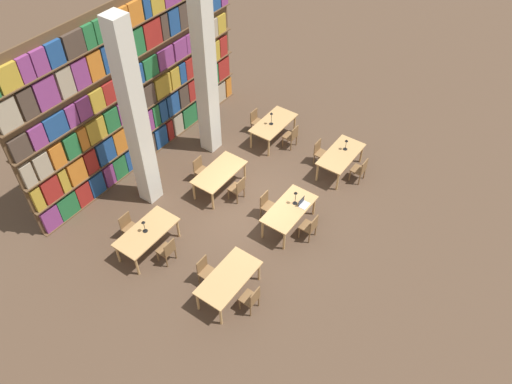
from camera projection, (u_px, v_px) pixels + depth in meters
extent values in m
plane|color=#4C3828|center=(253.00, 206.00, 15.45)|extent=(40.00, 40.00, 0.00)
cube|color=brown|center=(137.00, 85.00, 15.28)|extent=(9.02, 0.06, 5.50)
cube|color=brown|center=(151.00, 153.00, 17.21)|extent=(9.02, 0.35, 0.03)
cube|color=#84387A|center=(50.00, 218.00, 14.53)|extent=(0.55, 0.20, 0.76)
cube|color=#236B38|center=(67.00, 205.00, 14.88)|extent=(0.65, 0.20, 0.76)
cube|color=maroon|center=(83.00, 194.00, 15.23)|extent=(0.49, 0.20, 0.76)
cube|color=navy|center=(96.00, 184.00, 15.54)|extent=(0.51, 0.20, 0.76)
cube|color=#84387A|center=(108.00, 175.00, 15.83)|extent=(0.37, 0.20, 0.76)
cube|color=#236B38|center=(119.00, 167.00, 16.10)|extent=(0.50, 0.20, 0.76)
cube|color=navy|center=(129.00, 160.00, 16.35)|extent=(0.33, 0.20, 0.76)
cube|color=#B7932D|center=(140.00, 151.00, 16.66)|extent=(0.67, 0.20, 0.76)
cube|color=#47382D|center=(151.00, 143.00, 16.94)|extent=(0.26, 0.20, 0.76)
cube|color=navy|center=(160.00, 137.00, 17.21)|extent=(0.54, 0.20, 0.76)
cube|color=maroon|center=(169.00, 130.00, 17.47)|extent=(0.26, 0.20, 0.76)
cube|color=tan|center=(177.00, 124.00, 17.71)|extent=(0.45, 0.20, 0.76)
cube|color=#236B38|center=(189.00, 115.00, 18.08)|extent=(0.69, 0.20, 0.76)
cube|color=navy|center=(201.00, 106.00, 18.47)|extent=(0.59, 0.20, 0.76)
cube|color=navy|center=(210.00, 99.00, 18.81)|extent=(0.42, 0.20, 0.76)
cube|color=tan|center=(219.00, 92.00, 19.11)|extent=(0.55, 0.20, 0.76)
cube|color=orange|center=(227.00, 86.00, 19.40)|extent=(0.31, 0.20, 0.76)
cube|color=brown|center=(147.00, 132.00, 16.56)|extent=(9.02, 0.35, 0.03)
cube|color=#B7932D|center=(37.00, 199.00, 13.80)|extent=(0.28, 0.20, 0.78)
cube|color=maroon|center=(50.00, 189.00, 14.06)|extent=(0.54, 0.20, 0.78)
cube|color=#B7932D|center=(63.00, 180.00, 14.32)|extent=(0.25, 0.20, 0.78)
cube|color=orange|center=(76.00, 171.00, 14.60)|extent=(0.56, 0.20, 0.78)
cube|color=maroon|center=(90.00, 161.00, 14.90)|extent=(0.40, 0.20, 0.78)
cube|color=navy|center=(105.00, 151.00, 15.24)|extent=(0.64, 0.20, 0.78)
cube|color=orange|center=(119.00, 141.00, 15.58)|extent=(0.47, 0.20, 0.78)
cube|color=orange|center=(133.00, 131.00, 15.94)|extent=(0.67, 0.20, 0.78)
cube|color=#84387A|center=(147.00, 121.00, 16.29)|extent=(0.45, 0.20, 0.78)
cube|color=#236B38|center=(155.00, 116.00, 16.52)|extent=(0.27, 0.20, 0.78)
cube|color=navy|center=(162.00, 111.00, 16.71)|extent=(0.31, 0.20, 0.78)
cube|color=navy|center=(172.00, 104.00, 17.00)|extent=(0.55, 0.20, 0.78)
cube|color=#47382D|center=(183.00, 96.00, 17.32)|extent=(0.43, 0.20, 0.78)
cube|color=maroon|center=(190.00, 91.00, 17.55)|extent=(0.30, 0.20, 0.78)
cube|color=#236B38|center=(199.00, 84.00, 17.84)|extent=(0.55, 0.20, 0.78)
cube|color=#236B38|center=(211.00, 76.00, 18.22)|extent=(0.65, 0.20, 0.78)
cube|color=maroon|center=(222.00, 68.00, 18.61)|extent=(0.62, 0.20, 0.78)
cube|color=brown|center=(142.00, 109.00, 15.91)|extent=(9.02, 0.35, 0.03)
cube|color=tan|center=(27.00, 175.00, 13.19)|extent=(0.33, 0.20, 0.72)
cube|color=tan|center=(41.00, 165.00, 13.45)|extent=(0.44, 0.20, 0.72)
cube|color=orange|center=(56.00, 155.00, 13.74)|extent=(0.40, 0.20, 0.72)
cube|color=#236B38|center=(71.00, 146.00, 14.03)|extent=(0.44, 0.20, 0.72)
cube|color=orange|center=(82.00, 139.00, 14.26)|extent=(0.28, 0.20, 0.72)
cube|color=#B7932D|center=(95.00, 130.00, 14.54)|extent=(0.64, 0.20, 0.72)
cube|color=#236B38|center=(111.00, 120.00, 14.90)|extent=(0.49, 0.20, 0.72)
cube|color=#84387A|center=(121.00, 113.00, 15.15)|extent=(0.30, 0.20, 0.72)
cube|color=maroon|center=(134.00, 104.00, 15.46)|extent=(0.67, 0.20, 0.72)
cube|color=#47382D|center=(148.00, 95.00, 15.81)|extent=(0.49, 0.20, 0.72)
cube|color=#B7932D|center=(162.00, 86.00, 16.18)|extent=(0.68, 0.20, 0.72)
cube|color=#B7932D|center=(174.00, 78.00, 16.52)|extent=(0.39, 0.20, 0.72)
cube|color=navy|center=(181.00, 73.00, 16.73)|extent=(0.29, 0.20, 0.72)
cube|color=maroon|center=(188.00, 68.00, 16.93)|extent=(0.36, 0.20, 0.72)
cube|color=tan|center=(195.00, 64.00, 17.14)|extent=(0.29, 0.20, 0.72)
cube|color=#84387A|center=(204.00, 58.00, 17.41)|extent=(0.57, 0.20, 0.72)
cube|color=#B7932D|center=(214.00, 51.00, 17.75)|extent=(0.44, 0.20, 0.72)
cube|color=maroon|center=(222.00, 46.00, 18.01)|extent=(0.40, 0.20, 0.72)
cube|color=brown|center=(137.00, 84.00, 15.27)|extent=(9.02, 0.35, 0.03)
cube|color=#47382D|center=(19.00, 147.00, 12.62)|extent=(0.52, 0.20, 0.64)
cube|color=#84387A|center=(37.00, 136.00, 12.93)|extent=(0.43, 0.20, 0.64)
cube|color=navy|center=(55.00, 125.00, 13.26)|extent=(0.66, 0.20, 0.64)
cube|color=#84387A|center=(70.00, 116.00, 13.57)|extent=(0.32, 0.20, 0.64)
cube|color=#84387A|center=(82.00, 108.00, 13.81)|extent=(0.44, 0.20, 0.64)
cube|color=#B7932D|center=(96.00, 100.00, 14.09)|extent=(0.47, 0.20, 0.64)
cube|color=maroon|center=(110.00, 91.00, 14.39)|extent=(0.54, 0.20, 0.64)
cube|color=maroon|center=(122.00, 83.00, 14.69)|extent=(0.36, 0.20, 0.64)
cube|color=navy|center=(135.00, 76.00, 14.97)|extent=(0.58, 0.20, 0.64)
cube|color=#236B38|center=(149.00, 67.00, 15.34)|extent=(0.57, 0.20, 0.64)
cube|color=#84387A|center=(164.00, 58.00, 15.73)|extent=(0.67, 0.20, 0.64)
cube|color=#84387A|center=(179.00, 49.00, 16.13)|extent=(0.56, 0.20, 0.64)
cube|color=#84387A|center=(190.00, 42.00, 16.45)|extent=(0.52, 0.20, 0.64)
cube|color=#84387A|center=(199.00, 36.00, 16.72)|extent=(0.33, 0.20, 0.64)
cube|color=tan|center=(210.00, 30.00, 17.04)|extent=(0.66, 0.20, 0.64)
cube|color=#B7932D|center=(220.00, 23.00, 17.37)|extent=(0.43, 0.20, 0.64)
cube|color=brown|center=(132.00, 57.00, 14.62)|extent=(9.02, 0.35, 0.03)
cube|color=tan|center=(6.00, 115.00, 11.93)|extent=(0.58, 0.20, 0.80)
cube|color=#47382D|center=(26.00, 103.00, 12.26)|extent=(0.42, 0.20, 0.80)
cube|color=#84387A|center=(45.00, 93.00, 12.59)|extent=(0.62, 0.20, 0.80)
cube|color=tan|center=(64.00, 82.00, 12.94)|extent=(0.44, 0.20, 0.80)
cube|color=#84387A|center=(79.00, 73.00, 13.23)|extent=(0.48, 0.20, 0.80)
cube|color=orange|center=(94.00, 65.00, 13.52)|extent=(0.46, 0.20, 0.80)
cube|color=navy|center=(107.00, 58.00, 13.79)|extent=(0.41, 0.20, 0.80)
cube|color=#B7932D|center=(123.00, 49.00, 14.13)|extent=(0.61, 0.20, 0.80)
cube|color=#236B38|center=(137.00, 41.00, 14.46)|extent=(0.42, 0.20, 0.80)
cube|color=maroon|center=(151.00, 33.00, 14.80)|extent=(0.68, 0.20, 0.80)
cube|color=#47382D|center=(163.00, 26.00, 15.10)|extent=(0.28, 0.20, 0.80)
cube|color=navy|center=(172.00, 21.00, 15.34)|extent=(0.45, 0.20, 0.80)
cube|color=#47382D|center=(184.00, 14.00, 15.67)|extent=(0.64, 0.20, 0.80)
cube|color=#236B38|center=(199.00, 6.00, 16.07)|extent=(0.61, 0.20, 0.80)
cube|color=brown|center=(126.00, 28.00, 13.97)|extent=(9.02, 0.35, 0.03)
cube|color=#B7932D|center=(7.00, 77.00, 11.55)|extent=(0.54, 0.20, 0.65)
cube|color=#84387A|center=(24.00, 68.00, 11.82)|extent=(0.34, 0.20, 0.65)
cube|color=#84387A|center=(38.00, 61.00, 12.06)|extent=(0.40, 0.20, 0.65)
cube|color=navy|center=(54.00, 53.00, 12.32)|extent=(0.45, 0.20, 0.65)
cube|color=#47382D|center=(73.00, 44.00, 12.66)|extent=(0.61, 0.20, 0.65)
cube|color=#236B38|center=(88.00, 36.00, 12.95)|extent=(0.33, 0.20, 0.65)
cube|color=#236B38|center=(99.00, 30.00, 13.17)|extent=(0.36, 0.20, 0.65)
cube|color=navy|center=(110.00, 24.00, 13.40)|extent=(0.30, 0.20, 0.65)
cube|color=orange|center=(122.00, 19.00, 13.64)|extent=(0.37, 0.20, 0.65)
cube|color=orange|center=(134.00, 12.00, 13.92)|extent=(0.51, 0.20, 0.65)
cube|color=navy|center=(145.00, 6.00, 14.17)|extent=(0.26, 0.20, 0.65)
cube|color=#B7932D|center=(155.00, 1.00, 14.41)|extent=(0.52, 0.20, 0.65)
cube|color=beige|center=(135.00, 119.00, 13.63)|extent=(0.52, 0.52, 6.00)
cube|color=beige|center=(205.00, 71.00, 15.36)|extent=(0.52, 0.52, 6.00)
cube|color=tan|center=(229.00, 277.00, 12.67)|extent=(1.81, 0.90, 0.04)
cylinder|color=tan|center=(221.00, 316.00, 12.31)|extent=(0.07, 0.07, 0.70)
cylinder|color=tan|center=(259.00, 271.00, 13.26)|extent=(0.07, 0.07, 0.70)
cylinder|color=tan|center=(198.00, 301.00, 12.61)|extent=(0.07, 0.07, 0.70)
cylinder|color=tan|center=(237.00, 259.00, 13.56)|extent=(0.07, 0.07, 0.70)
cylinder|color=brown|center=(240.00, 305.00, 12.71)|extent=(0.04, 0.04, 0.41)
cylinder|color=brown|center=(248.00, 295.00, 12.91)|extent=(0.04, 0.04, 0.41)
cylinder|color=brown|center=(251.00, 311.00, 12.57)|extent=(0.04, 0.04, 0.41)
cylinder|color=brown|center=(259.00, 301.00, 12.77)|extent=(0.04, 0.04, 0.41)
cube|color=brown|center=(249.00, 298.00, 12.58)|extent=(0.42, 0.40, 0.04)
cube|color=brown|center=(255.00, 297.00, 12.34)|extent=(0.40, 0.03, 0.42)
cylinder|color=brown|center=(218.00, 276.00, 13.32)|extent=(0.04, 0.04, 0.41)
cylinder|color=brown|center=(209.00, 286.00, 13.12)|extent=(0.04, 0.04, 0.41)
cylinder|color=brown|center=(208.00, 270.00, 13.46)|extent=(0.04, 0.04, 0.41)
cylinder|color=brown|center=(199.00, 279.00, 13.25)|extent=(0.04, 0.04, 0.41)
cube|color=brown|center=(208.00, 273.00, 13.13)|extent=(0.42, 0.40, 0.04)
cube|color=brown|center=(202.00, 264.00, 13.04)|extent=(0.40, 0.03, 0.42)
cube|color=tan|center=(289.00, 209.00, 14.37)|extent=(1.81, 0.90, 0.04)
cylinder|color=tan|center=(284.00, 241.00, 14.00)|extent=(0.07, 0.07, 0.70)
cylinder|color=tan|center=(314.00, 206.00, 14.95)|extent=(0.07, 0.07, 0.70)
cylinder|color=tan|center=(262.00, 229.00, 14.31)|extent=(0.07, 0.07, 0.70)
cylinder|color=tan|center=(293.00, 196.00, 15.26)|extent=(0.07, 0.07, 0.70)
cylinder|color=brown|center=(299.00, 233.00, 14.40)|extent=(0.04, 0.04, 0.41)
cylinder|color=brown|center=(305.00, 225.00, 14.61)|extent=(0.04, 0.04, 0.41)
cylinder|color=brown|center=(309.00, 238.00, 14.26)|extent=(0.04, 0.04, 0.41)
cylinder|color=brown|center=(316.00, 230.00, 14.47)|extent=(0.04, 0.04, 0.41)
cube|color=brown|center=(308.00, 226.00, 14.27)|extent=(0.42, 0.40, 0.04)
cube|color=brown|center=(314.00, 224.00, 14.04)|extent=(0.40, 0.03, 0.42)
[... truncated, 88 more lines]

